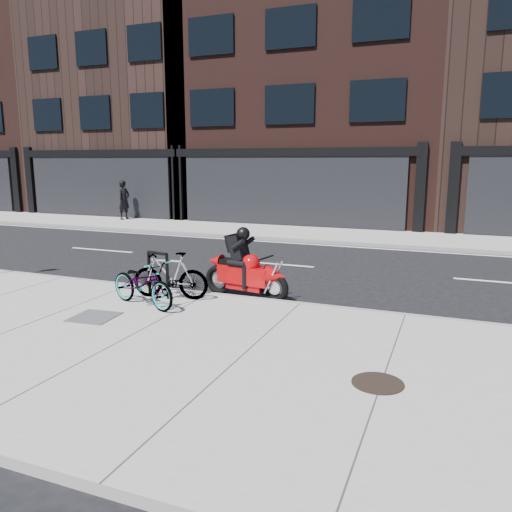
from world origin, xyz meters
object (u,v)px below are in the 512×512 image
at_px(manhole_cover, 378,383).
at_px(bicycle_rear, 170,275).
at_px(bicycle_front, 143,283).
at_px(pedestrian, 124,200).
at_px(bike_rack, 158,270).
at_px(motorcycle, 249,270).
at_px(utility_grate, 94,317).

bearing_deg(manhole_cover, bicycle_rear, 151.27).
distance_m(bicycle_front, pedestrian, 15.10).
relative_size(bike_rack, bicycle_front, 0.55).
xyz_separation_m(bicycle_front, pedestrian, (-9.21, 11.96, 0.47)).
height_order(pedestrian, manhole_cover, pedestrian).
height_order(bicycle_rear, motorcycle, motorcycle).
relative_size(bicycle_rear, motorcycle, 0.78).
bearing_deg(motorcycle, bike_rack, -139.09).
xyz_separation_m(motorcycle, pedestrian, (-10.73, 10.30, 0.43)).
relative_size(bike_rack, manhole_cover, 1.44).
distance_m(bike_rack, manhole_cover, 5.44).
xyz_separation_m(bicycle_rear, utility_grate, (-0.62, -1.61, -0.48)).
relative_size(bicycle_front, bicycle_rear, 1.07).
bearing_deg(bicycle_rear, utility_grate, -29.56).
distance_m(bicycle_rear, pedestrian, 14.70).
bearing_deg(motorcycle, manhole_cover, -37.88).
height_order(bicycle_front, bicycle_rear, bicycle_rear).
height_order(bike_rack, bicycle_front, bike_rack).
relative_size(bicycle_rear, utility_grate, 2.14).
bearing_deg(motorcycle, pedestrian, 145.54).
relative_size(bike_rack, bicycle_rear, 0.59).
bearing_deg(bicycle_front, bicycle_rear, 0.79).
distance_m(bike_rack, utility_grate, 1.73).
relative_size(pedestrian, manhole_cover, 2.81).
bearing_deg(pedestrian, bicycle_front, -135.65).
height_order(motorcycle, manhole_cover, motorcycle).
bearing_deg(bicycle_rear, bicycle_front, -25.36).
height_order(bicycle_rear, utility_grate, bicycle_rear).
xyz_separation_m(bike_rack, bicycle_front, (0.08, -0.67, -0.11)).
relative_size(bicycle_front, utility_grate, 2.30).
bearing_deg(bicycle_front, bike_rack, 24.65).
xyz_separation_m(pedestrian, utility_grate, (8.80, -12.89, -0.92)).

